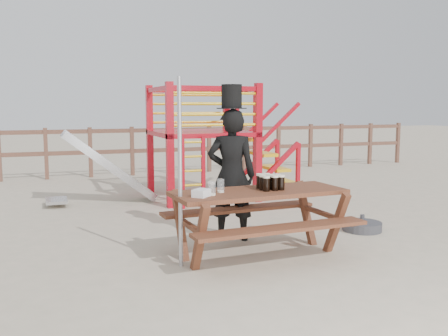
% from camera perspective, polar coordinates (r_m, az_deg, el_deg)
% --- Properties ---
extents(ground, '(60.00, 60.00, 0.00)m').
position_cam_1_polar(ground, '(6.11, 6.06, -9.13)').
color(ground, '#C2B097').
rests_on(ground, ground).
extents(back_fence, '(15.09, 0.09, 1.20)m').
position_cam_1_polar(back_fence, '(12.56, -8.21, 2.62)').
color(back_fence, brown).
rests_on(back_fence, ground).
extents(playground_fort, '(4.71, 1.84, 2.10)m').
position_cam_1_polar(playground_fort, '(9.27, -3.03, 3.19)').
color(playground_fort, '#B80C1A').
rests_on(playground_fort, ground).
extents(picnic_table, '(2.02, 1.44, 0.76)m').
position_cam_1_polar(picnic_table, '(5.69, 4.00, -5.34)').
color(picnic_table, brown).
rests_on(picnic_table, ground).
extents(man_with_hat, '(0.71, 0.60, 1.97)m').
position_cam_1_polar(man_with_hat, '(6.30, 0.87, -0.38)').
color(man_with_hat, black).
rests_on(man_with_hat, ground).
extents(metal_pole, '(0.04, 0.04, 2.01)m').
position_cam_1_polar(metal_pole, '(5.23, -5.04, -0.61)').
color(metal_pole, '#B2B2B7').
rests_on(metal_pole, ground).
extents(parasol_base, '(0.53, 0.53, 0.22)m').
position_cam_1_polar(parasol_base, '(7.14, 15.50, -6.43)').
color(parasol_base, '#38393E').
rests_on(parasol_base, ground).
extents(paper_bag, '(0.23, 0.23, 0.08)m').
position_cam_1_polar(paper_bag, '(5.23, -2.61, -2.86)').
color(paper_bag, white).
rests_on(paper_bag, picnic_table).
extents(stout_pints, '(0.27, 0.28, 0.17)m').
position_cam_1_polar(stout_pints, '(5.69, 5.26, -1.60)').
color(stout_pints, black).
rests_on(stout_pints, picnic_table).
extents(empty_glasses, '(0.23, 0.23, 0.15)m').
position_cam_1_polar(empty_glasses, '(5.39, -0.87, -2.25)').
color(empty_glasses, silver).
rests_on(empty_glasses, picnic_table).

